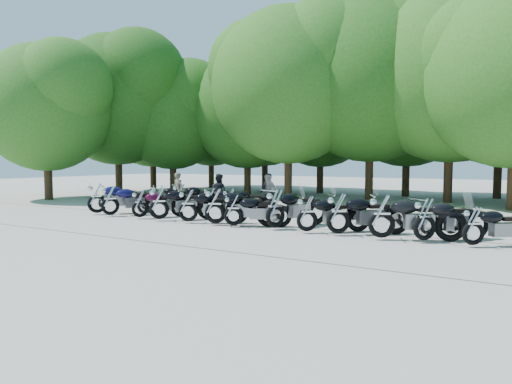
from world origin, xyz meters
The scene contains 34 objects.
ground centered at (0.00, 0.00, 0.00)m, with size 90.00×90.00×0.00m, color #A19C91.
tree_0 centered at (-15.42, 12.98, 5.45)m, with size 7.50×7.50×9.21m.
tree_1 centered at (-12.04, 11.24, 5.06)m, with size 6.97×6.97×8.55m.
tree_2 centered at (-7.25, 12.84, 5.31)m, with size 7.31×7.31×8.97m.
tree_3 centered at (-3.57, 11.24, 6.32)m, with size 8.70×8.70×10.67m.
tree_4 centered at (0.54, 13.09, 6.64)m, with size 9.13×9.13×11.20m.
tree_5 centered at (4.61, 13.20, 6.57)m, with size 9.04×9.04×11.10m.
tree_9 centered at (-13.53, 17.59, 5.52)m, with size 7.59×7.59×9.32m.
tree_10 centered at (-8.29, 16.97, 5.66)m, with size 7.78×7.78×9.55m.
tree_11 centered at (-3.76, 16.43, 5.49)m, with size 7.56×7.56×9.28m.
tree_12 centered at (1.80, 16.47, 5.72)m, with size 7.88×7.88×9.67m.
tree_13 centered at (6.69, 17.47, 6.04)m, with size 8.31×8.31×10.20m.
tree_16 centered at (-14.83, 4.00, 5.06)m, with size 6.97×6.97×8.55m.
tree_17 centered at (-14.68, 9.00, 6.04)m, with size 8.31×8.31×10.20m.
motorcycle_0 centered at (-6.87, 0.54, 0.72)m, with size 0.78×2.56×1.45m, color #0D0E3C, non-canonical shape.
motorcycle_1 centered at (-5.92, 0.37, 0.68)m, with size 0.73×2.41×1.36m, color #0E0C38, non-canonical shape.
motorcycle_2 centered at (-4.42, 0.45, 0.61)m, with size 0.66×2.17×1.22m, color #3F0826, non-canonical shape.
motorcycle_3 centered at (-3.38, 0.35, 0.70)m, with size 0.75×2.46×1.39m, color black, non-canonical shape.
motorcycle_4 centered at (-2.09, 0.40, 0.67)m, with size 0.72×2.37×1.34m, color black, non-canonical shape.
motorcycle_5 centered at (-0.96, 0.43, 0.71)m, with size 0.77×2.52×1.42m, color black, non-canonical shape.
motorcycle_6 centered at (-0.22, 0.41, 0.61)m, with size 0.65×2.15×1.21m, color black, non-canonical shape.
motorcycle_7 centered at (1.21, 0.64, 0.72)m, with size 0.78×2.56×1.45m, color black, non-canonical shape.
motorcycle_8 centered at (2.38, 0.47, 0.64)m, with size 0.69×2.27×1.28m, color black, non-canonical shape.
motorcycle_9 centered at (3.33, 0.54, 0.70)m, with size 0.75×2.46×1.39m, color black, non-canonical shape.
motorcycle_10 centered at (4.62, 0.42, 0.71)m, with size 0.77×2.52×1.42m, color black, non-canonical shape.
motorcycle_11 centered at (5.70, 0.61, 0.68)m, with size 0.73×2.39×1.35m, color black, non-canonical shape.
motorcycle_12 centered at (6.88, 0.55, 0.58)m, with size 0.63×2.07×1.17m, color black, non-canonical shape.
motorcycle_13 centered at (-5.92, 3.13, 0.62)m, with size 0.67×2.19×1.24m, color black, non-canonical shape.
motorcycle_14 centered at (-4.90, 3.35, 0.66)m, with size 0.71×2.34×1.32m, color black, non-canonical shape.
motorcycle_15 centered at (-3.22, 3.31, 0.60)m, with size 0.64×2.12×1.20m, color black, non-canonical shape.
motorcycle_16 centered at (-2.10, 3.04, 0.60)m, with size 0.65×2.12×1.20m, color black, non-canonical shape.
rider_0 centered at (-5.68, 4.18, 0.82)m, with size 0.60×0.39×1.64m, color brown.
rider_1 centered at (-3.46, 4.21, 0.80)m, with size 0.78×0.61×1.61m, color black.
rider_2 centered at (-1.38, 4.96, 0.82)m, with size 0.96×0.40×1.64m, color black.
Camera 1 is at (7.89, -12.01, 2.19)m, focal length 32.00 mm.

